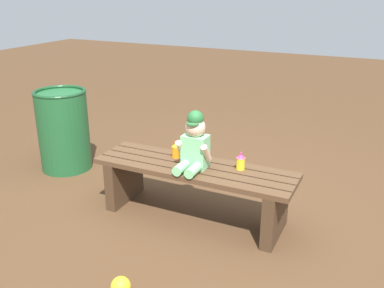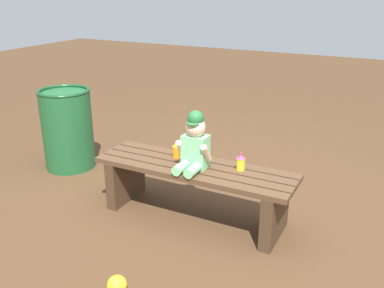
{
  "view_description": "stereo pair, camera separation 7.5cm",
  "coord_description": "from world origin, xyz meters",
  "px_view_note": "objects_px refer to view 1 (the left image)",
  "views": [
    {
      "loc": [
        1.16,
        -2.47,
        1.59
      ],
      "look_at": [
        0.01,
        -0.05,
        0.58
      ],
      "focal_mm": 39.91,
      "sensor_mm": 36.0,
      "label": 1
    },
    {
      "loc": [
        1.23,
        -2.43,
        1.59
      ],
      "look_at": [
        0.01,
        -0.05,
        0.58
      ],
      "focal_mm": 39.91,
      "sensor_mm": 36.0,
      "label": 2
    }
  ],
  "objects_px": {
    "toy_ball": "(120,286)",
    "trash_bin": "(64,130)",
    "sippy_cup_left": "(176,150)",
    "park_bench": "(194,183)",
    "child_figure": "(194,144)",
    "sippy_cup_right": "(241,161)"
  },
  "relations": [
    {
      "from": "toy_ball",
      "to": "trash_bin",
      "type": "relative_size",
      "value": 0.15
    },
    {
      "from": "sippy_cup_left",
      "to": "park_bench",
      "type": "bearing_deg",
      "value": -23.93
    },
    {
      "from": "child_figure",
      "to": "toy_ball",
      "type": "xyz_separation_m",
      "value": [
        -0.02,
        -0.9,
        -0.52
      ]
    },
    {
      "from": "sippy_cup_left",
      "to": "child_figure",
      "type": "bearing_deg",
      "value": -29.4
    },
    {
      "from": "sippy_cup_left",
      "to": "toy_ball",
      "type": "relative_size",
      "value": 1.12
    },
    {
      "from": "park_bench",
      "to": "sippy_cup_left",
      "type": "distance_m",
      "value": 0.28
    },
    {
      "from": "toy_ball",
      "to": "trash_bin",
      "type": "height_order",
      "value": "trash_bin"
    },
    {
      "from": "toy_ball",
      "to": "sippy_cup_left",
      "type": "bearing_deg",
      "value": 100.3
    },
    {
      "from": "sippy_cup_left",
      "to": "trash_bin",
      "type": "bearing_deg",
      "value": 170.21
    },
    {
      "from": "toy_ball",
      "to": "trash_bin",
      "type": "xyz_separation_m",
      "value": [
        -1.43,
        1.23,
        0.31
      ]
    },
    {
      "from": "sippy_cup_right",
      "to": "toy_ball",
      "type": "height_order",
      "value": "sippy_cup_right"
    },
    {
      "from": "sippy_cup_left",
      "to": "sippy_cup_right",
      "type": "distance_m",
      "value": 0.5
    },
    {
      "from": "sippy_cup_left",
      "to": "toy_ball",
      "type": "xyz_separation_m",
      "value": [
        0.18,
        -1.01,
        -0.41
      ]
    },
    {
      "from": "child_figure",
      "to": "park_bench",
      "type": "bearing_deg",
      "value": 116.29
    },
    {
      "from": "trash_bin",
      "to": "sippy_cup_right",
      "type": "bearing_deg",
      "value": -7.04
    },
    {
      "from": "park_bench",
      "to": "sippy_cup_right",
      "type": "bearing_deg",
      "value": 14.98
    },
    {
      "from": "park_bench",
      "to": "trash_bin",
      "type": "xyz_separation_m",
      "value": [
        -1.44,
        0.3,
        0.09
      ]
    },
    {
      "from": "toy_ball",
      "to": "child_figure",
      "type": "bearing_deg",
      "value": 88.83
    },
    {
      "from": "sippy_cup_right",
      "to": "park_bench",
      "type": "bearing_deg",
      "value": -165.02
    },
    {
      "from": "park_bench",
      "to": "child_figure",
      "type": "xyz_separation_m",
      "value": [
        0.02,
        -0.03,
        0.31
      ]
    },
    {
      "from": "park_bench",
      "to": "sippy_cup_right",
      "type": "relative_size",
      "value": 11.51
    },
    {
      "from": "sippy_cup_left",
      "to": "toy_ball",
      "type": "distance_m",
      "value": 1.11
    }
  ]
}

